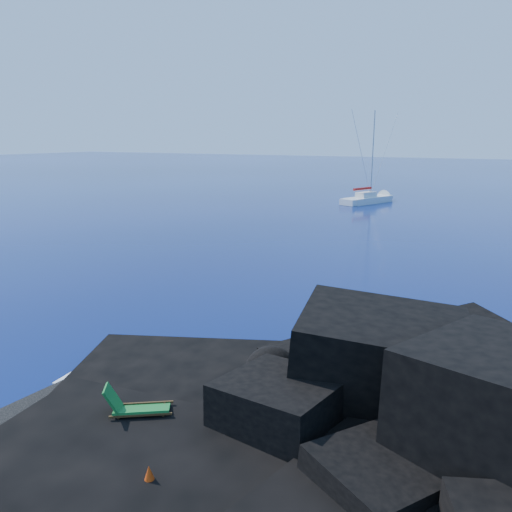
{
  "coord_description": "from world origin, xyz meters",
  "views": [
    {
      "loc": [
        13.11,
        -8.27,
        8.22
      ],
      "look_at": [
        1.14,
        14.71,
        2.0
      ],
      "focal_mm": 35.0,
      "sensor_mm": 36.0,
      "label": 1
    }
  ],
  "objects_px": {
    "sailboat": "(368,203)",
    "sunbather": "(94,457)",
    "marker_cone": "(149,478)",
    "deck_chair": "(142,402)"
  },
  "relations": [
    {
      "from": "sailboat",
      "to": "sunbather",
      "type": "distance_m",
      "value": 55.42
    },
    {
      "from": "sailboat",
      "to": "marker_cone",
      "type": "height_order",
      "value": "sailboat"
    },
    {
      "from": "sailboat",
      "to": "marker_cone",
      "type": "bearing_deg",
      "value": -57.07
    },
    {
      "from": "sunbather",
      "to": "deck_chair",
      "type": "bearing_deg",
      "value": 80.94
    },
    {
      "from": "sunbather",
      "to": "sailboat",
      "type": "bearing_deg",
      "value": 84.82
    },
    {
      "from": "sailboat",
      "to": "marker_cone",
      "type": "distance_m",
      "value": 55.85
    },
    {
      "from": "deck_chair",
      "to": "sunbather",
      "type": "relative_size",
      "value": 1.12
    },
    {
      "from": "sailboat",
      "to": "deck_chair",
      "type": "distance_m",
      "value": 53.41
    },
    {
      "from": "deck_chair",
      "to": "marker_cone",
      "type": "height_order",
      "value": "deck_chair"
    },
    {
      "from": "sailboat",
      "to": "marker_cone",
      "type": "xyz_separation_m",
      "value": [
        9.84,
        -54.97,
        0.66
      ]
    }
  ]
}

